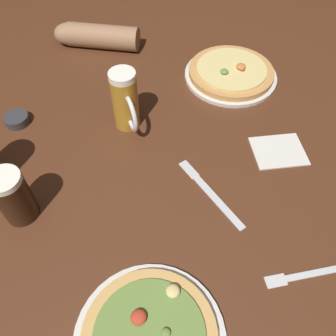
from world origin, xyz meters
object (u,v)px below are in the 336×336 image
at_px(beer_mug_dark, 12,196).
at_px(knife_right, 210,192).
at_px(napkin_folded, 279,151).
at_px(diner_arm, 94,36).
at_px(pizza_plate_far, 231,73).
at_px(ramekin_sauce, 17,119).
at_px(beer_mug_amber, 126,101).
at_px(fork_left, 314,273).

distance_m(beer_mug_dark, knife_right, 0.46).
distance_m(napkin_folded, diner_arm, 0.74).
relative_size(knife_right, diner_arm, 0.72).
relative_size(pizza_plate_far, beer_mug_dark, 2.12).
height_order(pizza_plate_far, knife_right, pizza_plate_far).
bearing_deg(ramekin_sauce, pizza_plate_far, 15.28).
height_order(pizza_plate_far, ramekin_sauce, pizza_plate_far).
distance_m(pizza_plate_far, beer_mug_dark, 0.75).
relative_size(ramekin_sauce, knife_right, 0.32).
xyz_separation_m(napkin_folded, knife_right, (-0.20, -0.12, -0.00)).
bearing_deg(pizza_plate_far, napkin_folded, -76.26).
height_order(beer_mug_amber, fork_left, beer_mug_amber).
distance_m(beer_mug_dark, beer_mug_amber, 0.37).
height_order(beer_mug_dark, beer_mug_amber, beer_mug_amber).
bearing_deg(fork_left, pizza_plate_far, 96.13).
xyz_separation_m(beer_mug_amber, diner_arm, (-0.12, 0.40, -0.05)).
bearing_deg(fork_left, beer_mug_amber, 130.71).
height_order(napkin_folded, diner_arm, diner_arm).
distance_m(beer_mug_dark, diner_arm, 0.69).
height_order(pizza_plate_far, fork_left, pizza_plate_far).
height_order(ramekin_sauce, knife_right, ramekin_sauce).
xyz_separation_m(beer_mug_dark, beer_mug_amber, (0.25, 0.28, 0.02)).
bearing_deg(fork_left, beer_mug_dark, 164.26).
relative_size(pizza_plate_far, knife_right, 1.38).
xyz_separation_m(beer_mug_amber, ramekin_sauce, (-0.32, 0.02, -0.07)).
bearing_deg(napkin_folded, diner_arm, 135.46).
height_order(beer_mug_dark, ramekin_sauce, beer_mug_dark).
xyz_separation_m(ramekin_sauce, diner_arm, (0.19, 0.37, 0.03)).
relative_size(beer_mug_dark, ramekin_sauce, 2.06).
xyz_separation_m(pizza_plate_far, diner_arm, (-0.45, 0.20, 0.02)).
xyz_separation_m(beer_mug_dark, knife_right, (0.45, 0.03, -0.07)).
bearing_deg(beer_mug_dark, knife_right, 4.09).
distance_m(ramekin_sauce, diner_arm, 0.42).
relative_size(ramekin_sauce, diner_arm, 0.23).
xyz_separation_m(beer_mug_dark, napkin_folded, (0.65, 0.16, -0.06)).
height_order(ramekin_sauce, fork_left, ramekin_sauce).
bearing_deg(beer_mug_dark, beer_mug_amber, 48.70).
relative_size(beer_mug_dark, napkin_folded, 1.02).
distance_m(beer_mug_dark, napkin_folded, 0.67).
xyz_separation_m(pizza_plate_far, beer_mug_dark, (-0.57, -0.48, 0.05)).
bearing_deg(fork_left, knife_right, 132.08).
bearing_deg(knife_right, ramekin_sauce, 152.58).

